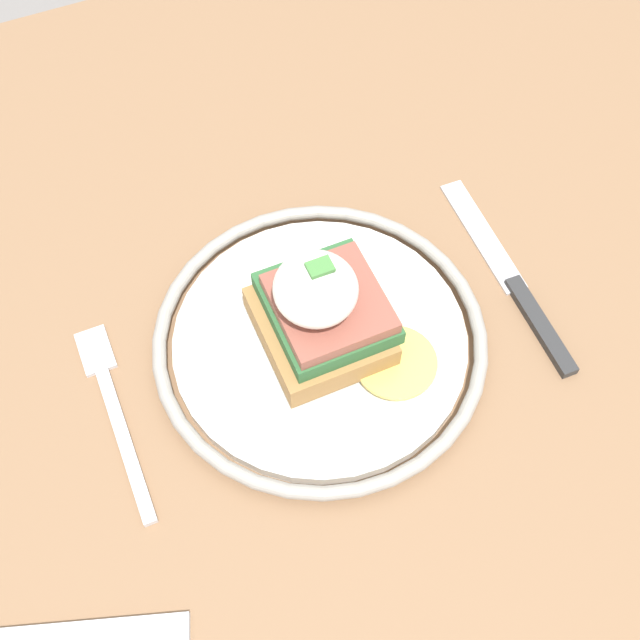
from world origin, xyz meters
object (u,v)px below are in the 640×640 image
object	(u,v)px
plate	(320,340)
fork	(114,409)
sandwich	(322,312)
knife	(516,288)

from	to	relation	value
plate	fork	xyz separation A→B (m)	(-0.15, 0.01, -0.01)
fork	plate	bearing A→B (deg)	-3.41
plate	fork	size ratio (longest dim) A/B	1.54
sandwich	knife	size ratio (longest dim) A/B	0.61
plate	sandwich	bearing A→B (deg)	-50.67
fork	knife	bearing A→B (deg)	-4.45
fork	sandwich	bearing A→B (deg)	-3.82
plate	fork	distance (m)	0.15
sandwich	knife	xyz separation A→B (m)	(0.15, -0.01, -0.04)
sandwich	knife	bearing A→B (deg)	-5.08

